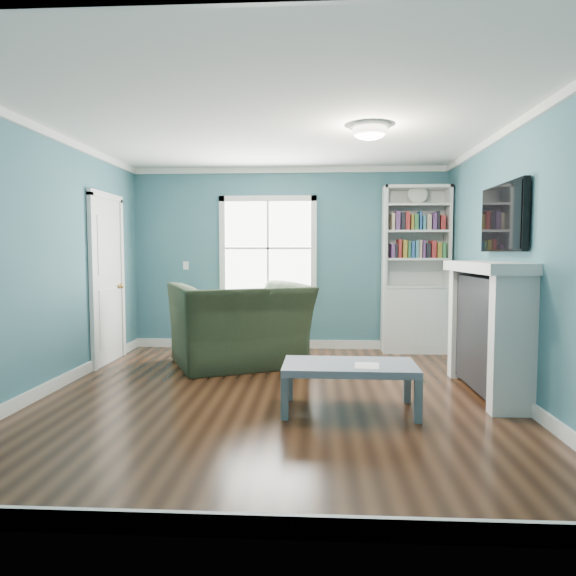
{
  "coord_description": "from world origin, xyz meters",
  "views": [
    {
      "loc": [
        0.4,
        -4.89,
        1.39
      ],
      "look_at": [
        0.11,
        0.4,
        1.02
      ],
      "focal_mm": 32.0,
      "sensor_mm": 36.0,
      "label": 1
    }
  ],
  "objects": [
    {
      "name": "floor",
      "position": [
        0.0,
        0.0,
        0.0
      ],
      "size": [
        5.0,
        5.0,
        0.0
      ],
      "primitive_type": "plane",
      "color": "black",
      "rests_on": "ground"
    },
    {
      "name": "room_walls",
      "position": [
        0.0,
        0.0,
        1.58
      ],
      "size": [
        5.0,
        5.0,
        5.0
      ],
      "color": "#346473",
      "rests_on": "ground"
    },
    {
      "name": "trim",
      "position": [
        0.0,
        0.0,
        1.24
      ],
      "size": [
        4.5,
        5.0,
        2.6
      ],
      "color": "white",
      "rests_on": "ground"
    },
    {
      "name": "window",
      "position": [
        -0.3,
        2.49,
        1.45
      ],
      "size": [
        1.4,
        0.06,
        1.5
      ],
      "color": "white",
      "rests_on": "room_walls"
    },
    {
      "name": "bookshelf",
      "position": [
        1.77,
        2.3,
        0.92
      ],
      "size": [
        0.9,
        0.35,
        2.31
      ],
      "color": "silver",
      "rests_on": "ground"
    },
    {
      "name": "fireplace",
      "position": [
        2.08,
        0.2,
        0.64
      ],
      "size": [
        0.44,
        1.58,
        1.3
      ],
      "color": "black",
      "rests_on": "ground"
    },
    {
      "name": "tv",
      "position": [
        2.2,
        0.2,
        1.72
      ],
      "size": [
        0.06,
        1.1,
        0.65
      ],
      "primitive_type": "cube",
      "color": "black",
      "rests_on": "fireplace"
    },
    {
      "name": "door",
      "position": [
        -2.22,
        1.4,
        1.07
      ],
      "size": [
        0.12,
        0.98,
        2.17
      ],
      "color": "silver",
      "rests_on": "ground"
    },
    {
      "name": "ceiling_fixture",
      "position": [
        0.9,
        0.1,
        2.55
      ],
      "size": [
        0.38,
        0.38,
        0.15
      ],
      "color": "white",
      "rests_on": "room_walls"
    },
    {
      "name": "light_switch",
      "position": [
        -1.5,
        2.48,
        1.2
      ],
      "size": [
        0.08,
        0.01,
        0.12
      ],
      "primitive_type": "cube",
      "color": "white",
      "rests_on": "room_walls"
    },
    {
      "name": "recliner",
      "position": [
        -0.55,
        1.33,
        0.68
      ],
      "size": [
        1.83,
        1.56,
        1.35
      ],
      "primitive_type": "imported",
      "rotation": [
        0.0,
        0.0,
        -2.71
      ],
      "color": "black",
      "rests_on": "ground"
    },
    {
      "name": "coffee_table",
      "position": [
        0.69,
        -0.43,
        0.37
      ],
      "size": [
        1.17,
        0.65,
        0.42
      ],
      "rotation": [
        0.0,
        0.0,
        -0.02
      ],
      "color": "#525D63",
      "rests_on": "ground"
    },
    {
      "name": "paper_sheet",
      "position": [
        0.83,
        -0.52,
        0.42
      ],
      "size": [
        0.23,
        0.28,
        0.0
      ],
      "primitive_type": "cube",
      "rotation": [
        0.0,
        0.0,
        -0.1
      ],
      "color": "white",
      "rests_on": "coffee_table"
    }
  ]
}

